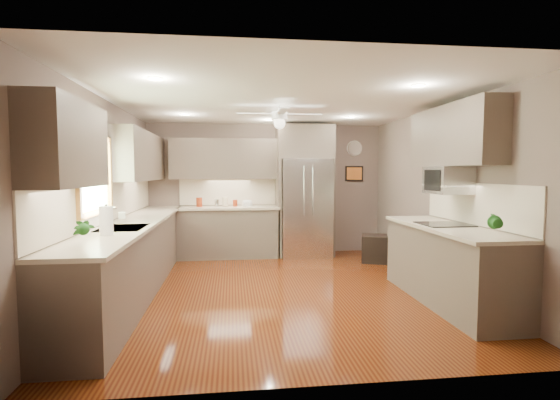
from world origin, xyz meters
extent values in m
plane|color=#431609|center=(0.00, 0.00, 0.00)|extent=(5.00, 5.00, 0.00)
plane|color=white|center=(0.00, 0.00, 2.50)|extent=(5.00, 5.00, 0.00)
plane|color=#685850|center=(0.00, 2.50, 1.25)|extent=(4.50, 0.00, 4.50)
plane|color=#685850|center=(0.00, -2.50, 1.25)|extent=(4.50, 0.00, 4.50)
plane|color=#685850|center=(-2.25, 0.00, 1.25)|extent=(0.00, 5.00, 5.00)
plane|color=#685850|center=(2.25, 0.00, 1.25)|extent=(0.00, 5.00, 5.00)
cylinder|color=maroon|center=(-1.27, 2.24, 1.02)|extent=(0.14, 0.14, 0.18)
cylinder|color=silver|center=(-0.94, 2.23, 1.01)|extent=(0.10, 0.10, 0.13)
cylinder|color=beige|center=(-0.79, 2.25, 1.03)|extent=(0.13, 0.13, 0.17)
cylinder|color=maroon|center=(-0.61, 2.24, 1.00)|extent=(0.11, 0.11, 0.13)
imported|color=white|center=(-2.06, 0.02, 1.03)|extent=(0.10, 0.10, 0.18)
imported|color=#1A4E16|center=(-1.95, -1.71, 1.10)|extent=(0.20, 0.16, 0.33)
imported|color=#1A4E16|center=(1.91, -1.69, 1.10)|extent=(0.21, 0.19, 0.31)
imported|color=beige|center=(-0.38, 2.19, 0.96)|extent=(0.21, 0.21, 0.05)
cube|color=brown|center=(-1.95, 0.15, 0.45)|extent=(0.60, 4.70, 0.90)
cube|color=beige|center=(-1.94, 0.15, 0.92)|extent=(0.65, 4.70, 0.04)
cube|color=beige|center=(-2.24, 0.15, 1.20)|extent=(0.02, 4.70, 0.50)
cube|color=brown|center=(-0.72, 2.20, 0.45)|extent=(1.85, 0.60, 0.90)
cube|color=beige|center=(-0.72, 2.19, 0.92)|extent=(1.85, 0.65, 0.04)
cube|color=beige|center=(-0.72, 2.49, 1.20)|extent=(1.85, 0.02, 0.50)
cube|color=brown|center=(-2.08, -1.60, 1.83)|extent=(0.33, 1.20, 0.75)
cube|color=brown|center=(-2.08, 1.30, 1.83)|extent=(0.33, 2.40, 0.75)
cube|color=brown|center=(-0.72, 2.33, 1.83)|extent=(2.15, 0.33, 0.75)
cube|color=brown|center=(2.08, -0.55, 2.03)|extent=(0.33, 1.70, 0.75)
cube|color=#BFF2B2|center=(-2.23, -0.50, 1.55)|extent=(0.01, 1.00, 0.80)
cube|color=brown|center=(-2.21, -0.50, 1.98)|extent=(0.05, 1.12, 0.06)
cube|color=brown|center=(-2.21, -0.50, 1.12)|extent=(0.05, 1.12, 0.06)
cube|color=brown|center=(-2.21, -1.03, 1.55)|extent=(0.05, 0.06, 0.80)
cube|color=brown|center=(-2.21, 0.03, 1.55)|extent=(0.05, 0.06, 0.80)
cube|color=silver|center=(-1.93, -0.50, 0.93)|extent=(0.50, 0.70, 0.03)
cube|color=#262626|center=(-1.93, -0.50, 0.89)|extent=(0.44, 0.62, 0.05)
cylinder|color=silver|center=(-2.13, -0.50, 1.05)|extent=(0.02, 0.02, 0.24)
cylinder|color=silver|center=(-2.07, -0.50, 1.17)|extent=(0.16, 0.02, 0.02)
cube|color=silver|center=(0.70, 2.14, 0.91)|extent=(0.92, 0.72, 1.82)
cube|color=black|center=(0.70, 1.80, 0.66)|extent=(0.88, 0.02, 0.02)
cube|color=black|center=(0.70, 1.79, 1.25)|extent=(0.01, 0.02, 1.00)
cylinder|color=silver|center=(0.62, 1.76, 1.25)|extent=(0.02, 0.02, 0.90)
cylinder|color=silver|center=(0.78, 1.76, 1.25)|extent=(0.02, 0.02, 0.90)
cube|color=brown|center=(0.70, 2.20, 2.14)|extent=(1.04, 0.60, 0.63)
cube|color=brown|center=(0.20, 2.20, 0.91)|extent=(0.06, 0.60, 1.82)
cube|color=brown|center=(1.20, 2.20, 0.91)|extent=(0.06, 0.60, 1.82)
cube|color=brown|center=(1.93, -0.80, 0.45)|extent=(0.65, 2.20, 0.90)
cube|color=beige|center=(1.91, -0.80, 0.92)|extent=(0.70, 2.20, 0.04)
cube|color=beige|center=(2.24, -0.80, 1.20)|extent=(0.02, 2.20, 0.50)
cube|color=black|center=(1.91, -0.70, 0.94)|extent=(0.56, 0.52, 0.01)
cube|color=silver|center=(2.03, -0.55, 1.48)|extent=(0.42, 0.55, 0.34)
cube|color=black|center=(1.82, -0.55, 1.48)|extent=(0.02, 0.40, 0.26)
cylinder|color=white|center=(0.00, 0.30, 2.46)|extent=(0.03, 0.03, 0.08)
cylinder|color=white|center=(0.00, 0.30, 2.36)|extent=(0.22, 0.22, 0.10)
sphere|color=white|center=(0.00, 0.30, 2.26)|extent=(0.16, 0.16, 0.16)
cube|color=white|center=(0.35, 0.30, 2.38)|extent=(0.48, 0.11, 0.01)
cube|color=white|center=(0.00, 0.65, 2.38)|extent=(0.11, 0.48, 0.01)
cube|color=white|center=(-0.35, 0.30, 2.38)|extent=(0.48, 0.11, 0.01)
cube|color=white|center=(0.00, -0.05, 2.38)|extent=(0.11, 0.48, 0.01)
cylinder|color=white|center=(-1.40, 1.30, 2.49)|extent=(0.14, 0.14, 0.01)
cylinder|color=white|center=(1.30, 1.30, 2.49)|extent=(0.14, 0.14, 0.01)
cylinder|color=white|center=(-1.40, -1.20, 2.49)|extent=(0.14, 0.14, 0.01)
cylinder|color=white|center=(1.30, -1.20, 2.49)|extent=(0.14, 0.14, 0.01)
cylinder|color=white|center=(0.00, 1.80, 2.49)|extent=(0.14, 0.14, 0.01)
cylinder|color=white|center=(1.75, 2.48, 2.05)|extent=(0.30, 0.03, 0.30)
cylinder|color=silver|center=(1.75, 2.47, 2.05)|extent=(0.29, 0.00, 0.29)
cube|color=black|center=(1.75, 2.48, 1.55)|extent=(0.36, 0.03, 0.30)
cube|color=#C46727|center=(1.75, 2.46, 1.55)|extent=(0.30, 0.01, 0.24)
cube|color=black|center=(1.82, 1.46, 0.22)|extent=(0.55, 0.55, 0.49)
cube|color=black|center=(1.82, 1.46, 0.46)|extent=(0.53, 0.53, 0.03)
cylinder|color=white|center=(-1.94, -1.06, 1.08)|extent=(0.13, 0.13, 0.31)
cylinder|color=silver|center=(-1.94, -1.06, 1.09)|extent=(0.03, 0.03, 0.33)
camera|label=1|loc=(-0.66, -5.34, 1.59)|focal=26.00mm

